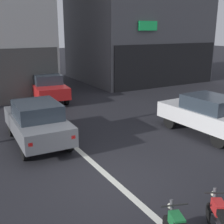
{
  "coord_description": "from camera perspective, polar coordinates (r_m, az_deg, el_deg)",
  "views": [
    {
      "loc": [
        -3.76,
        -6.65,
        4.24
      ],
      "look_at": [
        1.14,
        2.0,
        1.4
      ],
      "focal_mm": 46.63,
      "sensor_mm": 36.0,
      "label": 1
    }
  ],
  "objects": [
    {
      "name": "car_grey_crossing_near",
      "position": [
        11.34,
        -14.49,
        -1.79
      ],
      "size": [
        1.88,
        4.15,
        1.64
      ],
      "color": "black",
      "rests_on": "ground"
    },
    {
      "name": "motorcycle_red_row_left_mid",
      "position": [
        6.67,
        20.53,
        -19.75
      ],
      "size": [
        0.89,
        1.48,
        0.98
      ],
      "color": "black",
      "rests_on": "ground"
    },
    {
      "name": "lane_centre_line",
      "position": [
        13.86,
        -12.36,
        -2.24
      ],
      "size": [
        0.2,
        18.0,
        0.01
      ],
      "primitive_type": "cube",
      "color": "silver",
      "rests_on": "ground"
    },
    {
      "name": "car_white_parked_kerbside",
      "position": [
        12.61,
        18.15,
        -0.31
      ],
      "size": [
        1.95,
        4.18,
        1.64
      ],
      "color": "black",
      "rests_on": "ground"
    },
    {
      "name": "ground_plane",
      "position": [
        8.74,
        -0.06,
        -13.09
      ],
      "size": [
        120.0,
        120.0,
        0.0
      ],
      "primitive_type": "plane",
      "color": "#232328"
    },
    {
      "name": "car_red_down_street",
      "position": [
        18.11,
        -12.55,
        4.88
      ],
      "size": [
        2.13,
        4.24,
        1.64
      ],
      "color": "black",
      "rests_on": "ground"
    }
  ]
}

